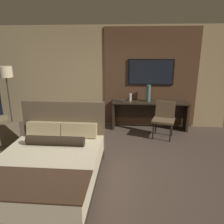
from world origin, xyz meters
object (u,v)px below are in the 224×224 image
object	(u,v)px
floor_lamp	(6,77)
book	(120,100)
desk	(150,110)
vase_short	(130,97)
tv	(151,72)
desk_chair	(164,116)
vase_tall	(148,93)
bed	(49,167)

from	to	relation	value
floor_lamp	book	distance (m)	3.05
desk	floor_lamp	bearing A→B (deg)	-171.88
floor_lamp	vase_short	distance (m)	3.29
tv	vase_short	world-z (taller)	tv
tv	desk_chair	size ratio (longest dim) A/B	1.37
desk_chair	vase_short	distance (m)	1.10
tv	floor_lamp	distance (m)	3.81
desk	book	size ratio (longest dim) A/B	8.20
tv	book	size ratio (longest dim) A/B	4.95
desk_chair	vase_short	size ratio (longest dim) A/B	4.38
tv	book	distance (m)	1.14
desk_chair	floor_lamp	xyz separation A→B (m)	(-4.06, 0.04, 0.93)
vase_tall	floor_lamp	bearing A→B (deg)	-171.50
desk_chair	vase_tall	distance (m)	0.84
floor_lamp	vase_tall	bearing A→B (deg)	8.50
floor_lamp	vase_tall	distance (m)	3.76
desk	tv	distance (m)	1.04
tv	desk_chair	world-z (taller)	tv
bed	vase_short	size ratio (longest dim) A/B	10.22
bed	floor_lamp	xyz separation A→B (m)	(-1.87, 2.28, 1.16)
vase_short	book	world-z (taller)	vase_short
bed	vase_tall	xyz separation A→B (m)	(1.82, 2.84, 0.69)
tv	vase_short	distance (m)	0.89
desk	vase_short	world-z (taller)	vase_short
floor_lamp	bed	bearing A→B (deg)	-50.71
bed	book	distance (m)	3.03
desk	book	distance (m)	0.86
book	desk	bearing A→B (deg)	1.67
vase_tall	tv	bearing A→B (deg)	72.16
desk	desk_chair	world-z (taller)	desk_chair
desk_chair	tv	bearing A→B (deg)	128.57
bed	desk	size ratio (longest dim) A/B	1.03
tv	floor_lamp	bearing A→B (deg)	-169.12
desk	tv	size ratio (longest dim) A/B	1.66
desk	tv	xyz separation A→B (m)	(0.00, 0.19, 1.03)
vase_short	book	distance (m)	0.28
floor_lamp	book	size ratio (longest dim) A/B	6.98
desk	book	xyz separation A→B (m)	(-0.82, -0.02, 0.26)
vase_short	book	bearing A→B (deg)	-174.20
desk	desk_chair	bearing A→B (deg)	-61.13
bed	desk	world-z (taller)	bed
tv	vase_tall	world-z (taller)	tv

